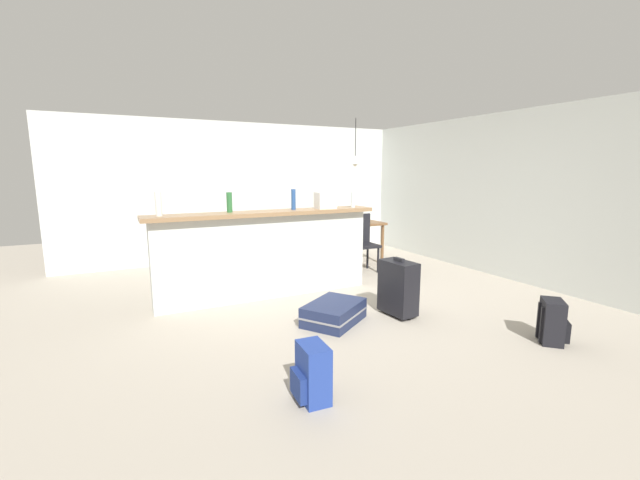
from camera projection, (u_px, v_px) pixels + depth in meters
name	position (u px, v px, depth m)	size (l,w,h in m)	color
ground_plane	(323.00, 303.00, 5.11)	(13.00, 13.00, 0.05)	#ADA393
wall_back	(248.00, 191.00, 7.57)	(6.60, 0.10, 2.50)	silver
wall_right	(482.00, 194.00, 6.52)	(0.10, 6.00, 2.50)	silver
partition_half_wall	(267.00, 257.00, 5.19)	(2.80, 0.20, 1.08)	silver
bar_countertop	(266.00, 213.00, 5.10)	(2.96, 0.40, 0.05)	#93704C
bottle_white	(158.00, 204.00, 4.53)	(0.07, 0.07, 0.27)	silver
bottle_green	(229.00, 202.00, 4.93)	(0.07, 0.07, 0.25)	#2D6B38
bottle_blue	(293.00, 199.00, 5.26)	(0.06, 0.06, 0.27)	#284C89
bottle_clear	(353.00, 200.00, 5.60)	(0.06, 0.06, 0.21)	silver
grocery_bag	(325.00, 200.00, 5.43)	(0.26, 0.18, 0.22)	silver
dining_table	(348.00, 227.00, 7.08)	(1.10, 0.80, 0.74)	brown
dining_chair_near_partition	(362.00, 240.00, 6.60)	(0.41, 0.41, 0.93)	black
dining_chair_far_side	(335.00, 231.00, 7.59)	(0.47, 0.47, 0.93)	black
pendant_lamp	(355.00, 160.00, 6.85)	(0.34, 0.34, 0.80)	black
suitcase_flat_navy	(334.00, 312.00, 4.38)	(0.87, 0.79, 0.22)	#1E284C
backpack_black	(553.00, 322.00, 3.85)	(0.34, 0.34, 0.42)	black
suitcase_upright_black	(398.00, 287.00, 4.56)	(0.27, 0.46, 0.67)	black
backpack_blue	(312.00, 374.00, 2.88)	(0.27, 0.29, 0.42)	#233D93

